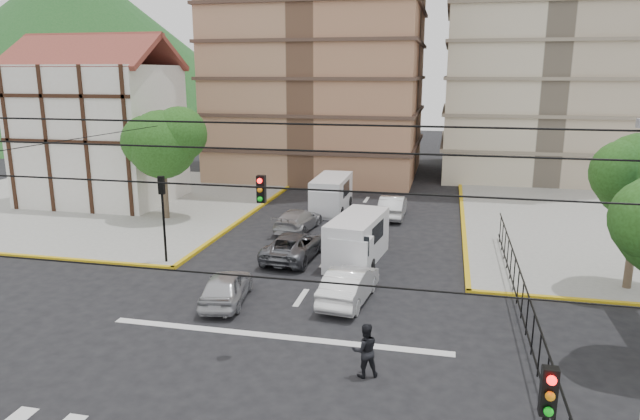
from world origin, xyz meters
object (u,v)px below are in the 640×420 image
(van_left_lane, at_px, (331,195))
(pedestrian_crosswalk, at_px, (365,350))
(van_right_lane, at_px, (356,241))
(car_white_front_right, at_px, (349,284))
(car_silver_front_left, at_px, (226,287))
(traffic_light_nw, at_px, (163,205))

(van_left_lane, height_order, pedestrian_crosswalk, van_left_lane)
(van_right_lane, height_order, car_white_front_right, van_right_lane)
(van_left_lane, height_order, car_silver_front_left, van_left_lane)
(van_right_lane, height_order, pedestrian_crosswalk, van_right_lane)
(car_silver_front_left, bearing_deg, van_left_lane, -101.75)
(van_right_lane, relative_size, car_white_front_right, 1.21)
(van_right_lane, bearing_deg, van_left_lane, 116.02)
(van_right_lane, xyz_separation_m, van_left_lane, (-3.48, 10.43, 0.02))
(pedestrian_crosswalk, bearing_deg, car_silver_front_left, -57.58)
(van_right_lane, xyz_separation_m, car_silver_front_left, (-4.54, -6.33, -0.45))
(van_left_lane, relative_size, car_white_front_right, 1.19)
(traffic_light_nw, bearing_deg, car_silver_front_left, -39.31)
(van_left_lane, height_order, car_white_front_right, van_left_lane)
(traffic_light_nw, xyz_separation_m, van_right_lane, (9.38, 2.36, -1.96))
(van_right_lane, xyz_separation_m, pedestrian_crosswalk, (2.04, -11.04, -0.26))
(traffic_light_nw, height_order, pedestrian_crosswalk, traffic_light_nw)
(car_silver_front_left, height_order, pedestrian_crosswalk, pedestrian_crosswalk)
(traffic_light_nw, bearing_deg, car_white_front_right, -15.30)
(van_right_lane, distance_m, van_left_lane, 10.99)
(van_right_lane, height_order, van_left_lane, van_left_lane)
(traffic_light_nw, xyz_separation_m, car_silver_front_left, (4.84, -3.97, -2.41))
(van_left_lane, xyz_separation_m, car_white_front_right, (3.99, -15.49, -0.43))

